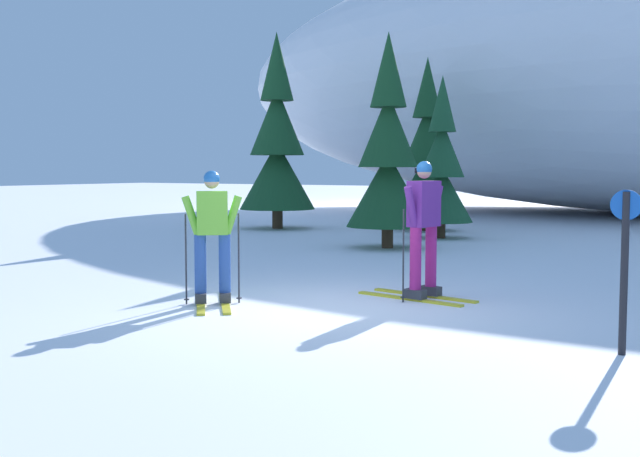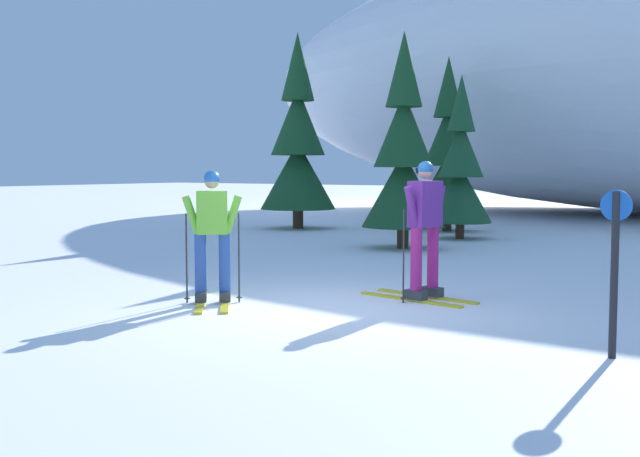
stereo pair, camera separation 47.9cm
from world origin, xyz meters
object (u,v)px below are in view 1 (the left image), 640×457
Objects in this scene: pine_tree_far_right at (442,170)px; trail_marker_post at (625,262)px; pine_tree_center_left at (427,159)px; pine_tree_center_right at (388,158)px; skier_purple_jacket at (423,226)px; pine_tree_far_left at (277,147)px; skier_lime_jacket at (212,236)px.

pine_tree_far_right reaches higher than trail_marker_post.
pine_tree_center_left is at bearing 121.68° from pine_tree_far_right.
pine_tree_center_right is at bearing 128.49° from trail_marker_post.
pine_tree_far_right is at bearing 110.20° from skier_purple_jacket.
skier_purple_jacket reaches higher than trail_marker_post.
pine_tree_far_left reaches higher than pine_tree_far_right.
skier_lime_jacket is at bearing 177.80° from trail_marker_post.
pine_tree_center_right reaches higher than pine_tree_far_right.
trail_marker_post is (2.80, -1.90, -0.10)m from skier_purple_jacket.
pine_tree_far_left is 1.17× the size of pine_tree_center_left.
pine_tree_center_right is at bearing 98.50° from skier_lime_jacket.
pine_tree_far_left is at bearing 146.83° from pine_tree_center_right.
pine_tree_far_left is at bearing 132.67° from skier_purple_jacket.
pine_tree_far_left is 4.23m from pine_tree_center_left.
skier_lime_jacket is at bearing -84.48° from pine_tree_far_right.
pine_tree_far_left is at bearing 119.90° from skier_lime_jacket.
pine_tree_center_right is (-3.25, 5.71, 0.96)m from skier_purple_jacket.
pine_tree_center_left reaches higher than skier_purple_jacket.
pine_tree_center_left is 14.37m from trail_marker_post.
pine_tree_far_right reaches higher than skier_lime_jacket.
skier_lime_jacket is at bearing -79.69° from pine_tree_center_left.
pine_tree_center_left is 4.93m from pine_tree_center_right.
skier_purple_jacket is 0.46× the size of pine_tree_far_right.
pine_tree_far_left is 3.63× the size of trail_marker_post.
skier_purple_jacket is 9.08m from pine_tree_far_right.
skier_lime_jacket is 7.58m from pine_tree_center_right.
pine_tree_far_right is at bearing 119.68° from trail_marker_post.
skier_lime_jacket is 12.46m from pine_tree_far_left.
pine_tree_center_left is at bearing 20.69° from pine_tree_far_left.
pine_tree_center_left reaches higher than pine_tree_center_right.
trail_marker_post is at bearing -44.50° from pine_tree_far_left.
skier_purple_jacket is at bearing -67.44° from pine_tree_center_left.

